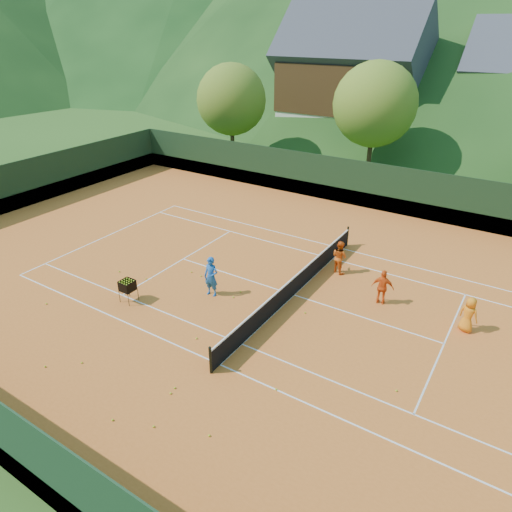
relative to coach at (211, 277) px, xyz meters
The scene contains 32 objects.
ground 3.75m from the coach, 32.13° to the left, with size 400.00×400.00×0.00m, color #274B17.
clay_court 3.74m from the coach, 32.13° to the left, with size 40.00×24.00×0.02m, color #C96020.
coach is the anchor object (origin of this frame).
student_a 6.29m from the coach, 51.95° to the left, with size 0.79×0.61×1.62m, color #E25914.
student_b 7.33m from the coach, 27.25° to the left, with size 0.93×0.39×1.58m, color #EF5715.
student_c 10.47m from the coach, 18.04° to the left, with size 0.72×0.47×1.48m, color orange.
tennis_ball_0 8.90m from the coach, ahead, with size 0.07×0.07×0.07m, color #AAD623.
tennis_ball_1 7.29m from the coach, 105.97° to the right, with size 0.07×0.07×0.07m, color #AAD623.
tennis_ball_2 5.16m from the coach, behind, with size 0.07×0.07×0.07m, color #AAD623.
tennis_ball_3 1.33m from the coach, 17.18° to the left, with size 0.07×0.07×0.07m, color #AAD623.
tennis_ball_4 7.64m from the coach, 75.80° to the right, with size 0.07×0.07×0.07m, color #AAD623.
tennis_ball_5 4.13m from the coach, 46.59° to the right, with size 0.07×0.07×0.07m, color #AAD623.
tennis_ball_7 4.34m from the coach, 12.26° to the left, with size 0.07×0.07×0.07m, color #AAD623.
tennis_ball_8 7.12m from the coach, 141.02° to the right, with size 0.07×0.07×0.07m, color #AAD623.
tennis_ball_9 3.59m from the coach, behind, with size 0.07×0.07×0.07m, color #AAD623.
tennis_ball_10 6.51m from the coach, 33.57° to the right, with size 0.07×0.07×0.07m, color #AAD623.
tennis_ball_11 2.48m from the coach, 152.79° to the left, with size 0.07×0.07×0.07m, color #AAD623.
tennis_ball_12 6.20m from the coach, 65.12° to the right, with size 0.07×0.07×0.07m, color #AAD623.
tennis_ball_13 1.55m from the coach, 41.09° to the left, with size 0.07×0.07×0.07m, color #AAD623.
tennis_ball_15 7.85m from the coach, 53.08° to the right, with size 0.07×0.07×0.07m, color #AAD623.
tennis_ball_16 7.58m from the coach, 65.80° to the right, with size 0.07×0.07×0.07m, color #AAD623.
tennis_ball_17 1.95m from the coach, 145.10° to the left, with size 0.07×0.07×0.07m, color #AAD623.
tennis_ball_18 3.33m from the coach, 63.02° to the right, with size 0.07×0.07×0.07m, color #AAD623.
tennis_ball_19 5.95m from the coach, 64.53° to the right, with size 0.07×0.07×0.07m, color #AAD623.
tennis_ball_20 6.29m from the coach, 99.97° to the right, with size 0.07×0.07×0.07m, color #AAD623.
court_lines 3.74m from the coach, 32.13° to the left, with size 23.83×11.03×0.00m.
tennis_net 3.65m from the coach, 32.13° to the left, with size 0.10×12.07×1.10m.
perimeter_fence 3.64m from the coach, 32.13° to the left, with size 40.40×24.24×3.00m.
ball_hopper 3.57m from the coach, 139.08° to the right, with size 0.57×0.57×1.00m.
chalet_left 33.01m from the coach, 102.24° to the left, with size 13.80×9.93×12.92m.
tree_a 24.08m from the coach, 122.97° to the left, with size 6.00×6.00×7.88m.
tree_b 22.36m from the coach, 92.42° to the left, with size 6.40×6.40×8.40m.
Camera 1 is at (7.83, -15.37, 10.76)m, focal length 32.00 mm.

